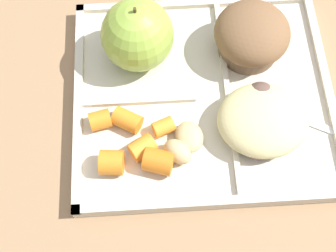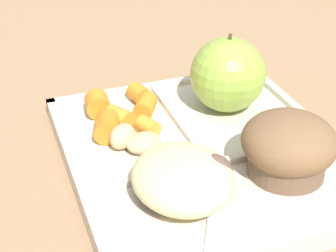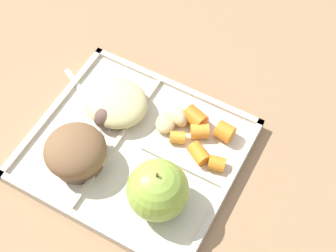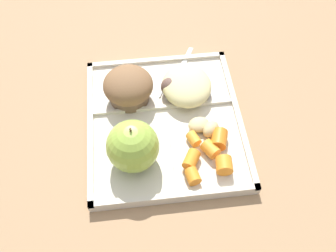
# 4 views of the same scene
# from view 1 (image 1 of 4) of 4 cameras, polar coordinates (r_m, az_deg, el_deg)

# --- Properties ---
(ground) EXTENTS (6.00, 6.00, 0.00)m
(ground) POSITION_cam_1_polar(r_m,az_deg,el_deg) (0.55, 4.32, 3.32)
(ground) COLOR #997551
(lunch_tray) EXTENTS (0.30, 0.27, 0.02)m
(lunch_tray) POSITION_cam_1_polar(r_m,az_deg,el_deg) (0.55, 4.36, 3.68)
(lunch_tray) COLOR beige
(lunch_tray) RESTS_ON ground
(green_apple) EXTENTS (0.08, 0.08, 0.09)m
(green_apple) POSITION_cam_1_polar(r_m,az_deg,el_deg) (0.53, -3.83, 11.24)
(green_apple) COLOR #93B742
(green_apple) RESTS_ON lunch_tray
(bran_muffin) EXTENTS (0.09, 0.09, 0.06)m
(bran_muffin) POSITION_cam_1_polar(r_m,az_deg,el_deg) (0.55, 10.35, 11.02)
(bran_muffin) COLOR brown
(bran_muffin) RESTS_ON lunch_tray
(carrot_slice_diagonal) EXTENTS (0.03, 0.03, 0.02)m
(carrot_slice_diagonal) POSITION_cam_1_polar(r_m,az_deg,el_deg) (0.50, -3.20, -2.70)
(carrot_slice_diagonal) COLOR orange
(carrot_slice_diagonal) RESTS_ON lunch_tray
(carrot_slice_small) EXTENTS (0.03, 0.03, 0.02)m
(carrot_slice_small) POSITION_cam_1_polar(r_m,az_deg,el_deg) (0.51, -0.57, -0.12)
(carrot_slice_small) COLOR orange
(carrot_slice_small) RESTS_ON lunch_tray
(carrot_slice_center) EXTENTS (0.03, 0.03, 0.03)m
(carrot_slice_center) POSITION_cam_1_polar(r_m,az_deg,el_deg) (0.49, -7.04, -4.54)
(carrot_slice_center) COLOR orange
(carrot_slice_center) RESTS_ON lunch_tray
(carrot_slice_tilted) EXTENTS (0.03, 0.03, 0.02)m
(carrot_slice_tilted) POSITION_cam_1_polar(r_m,az_deg,el_deg) (0.52, -8.43, 0.76)
(carrot_slice_tilted) COLOR orange
(carrot_slice_tilted) RESTS_ON lunch_tray
(carrot_slice_large) EXTENTS (0.04, 0.03, 0.02)m
(carrot_slice_large) POSITION_cam_1_polar(r_m,az_deg,el_deg) (0.51, -5.11, 0.72)
(carrot_slice_large) COLOR orange
(carrot_slice_large) RESTS_ON lunch_tray
(carrot_slice_edge) EXTENTS (0.04, 0.03, 0.03)m
(carrot_slice_edge) POSITION_cam_1_polar(r_m,az_deg,el_deg) (0.49, -1.21, -4.43)
(carrot_slice_edge) COLOR orange
(carrot_slice_edge) RESTS_ON lunch_tray
(potato_chunk_browned) EXTENTS (0.04, 0.04, 0.02)m
(potato_chunk_browned) POSITION_cam_1_polar(r_m,az_deg,el_deg) (0.51, 2.68, -1.33)
(potato_chunk_browned) COLOR tan
(potato_chunk_browned) RESTS_ON lunch_tray
(potato_chunk_golden) EXTENTS (0.04, 0.04, 0.02)m
(potato_chunk_golden) POSITION_cam_1_polar(r_m,az_deg,el_deg) (0.50, 1.23, -3.22)
(potato_chunk_golden) COLOR tan
(potato_chunk_golden) RESTS_ON lunch_tray
(egg_noodle_pile) EXTENTS (0.10, 0.09, 0.04)m
(egg_noodle_pile) POSITION_cam_1_polar(r_m,az_deg,el_deg) (0.51, 11.72, 0.72)
(egg_noodle_pile) COLOR beige
(egg_noodle_pile) RESTS_ON lunch_tray
(meatball_center) EXTENTS (0.04, 0.04, 0.04)m
(meatball_center) POSITION_cam_1_polar(r_m,az_deg,el_deg) (0.53, 11.39, 3.46)
(meatball_center) COLOR brown
(meatball_center) RESTS_ON lunch_tray
(meatball_front) EXTENTS (0.03, 0.03, 0.03)m
(meatball_front) POSITION_cam_1_polar(r_m,az_deg,el_deg) (0.50, 10.97, -2.52)
(meatball_front) COLOR brown
(meatball_front) RESTS_ON lunch_tray
(meatball_back) EXTENTS (0.04, 0.04, 0.04)m
(meatball_back) POSITION_cam_1_polar(r_m,az_deg,el_deg) (0.51, 12.73, -1.81)
(meatball_back) COLOR brown
(meatball_back) RESTS_ON lunch_tray
(plastic_fork) EXTENTS (0.13, 0.08, 0.00)m
(plastic_fork) POSITION_cam_1_polar(r_m,az_deg,el_deg) (0.54, 15.27, 1.22)
(plastic_fork) COLOR white
(plastic_fork) RESTS_ON lunch_tray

